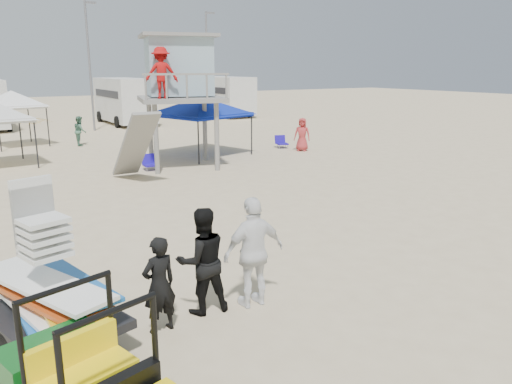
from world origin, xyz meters
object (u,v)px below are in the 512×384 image
utility_cart (92,384)px  canopy_blue (201,100)px  lifeguard_tower (176,72)px  surf_trailer (49,292)px  man_left (159,285)px

utility_cart → canopy_blue: 18.79m
lifeguard_tower → canopy_blue: size_ratio=1.21×
surf_trailer → lifeguard_tower: lifeguard_tower is taller
lifeguard_tower → canopy_blue: 3.15m
man_left → lifeguard_tower: lifeguard_tower is taller
lifeguard_tower → canopy_blue: (2.02, 2.04, -1.29)m
utility_cart → surf_trailer: surf_trailer is taller
man_left → lifeguard_tower: 13.82m
man_left → canopy_blue: size_ratio=0.36×
lifeguard_tower → canopy_blue: bearing=45.3°
utility_cart → man_left: 2.54m
lifeguard_tower → man_left: bearing=-114.6°
surf_trailer → lifeguard_tower: bearing=59.2°
utility_cart → surf_trailer: bearing=90.0°
surf_trailer → man_left: 1.55m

